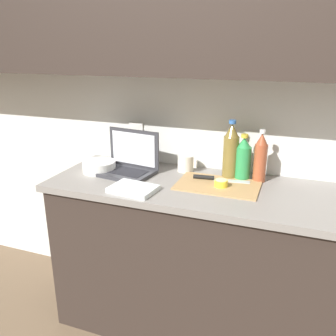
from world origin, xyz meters
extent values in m
plane|color=brown|center=(0.00, 0.00, 0.00)|extent=(12.00, 12.00, 0.00)
cube|color=white|center=(0.00, 0.32, 1.30)|extent=(5.20, 0.06, 2.60)
cube|color=white|center=(-0.62, 0.29, 1.06)|extent=(0.09, 0.01, 0.12)
cube|color=white|center=(0.08, 0.29, 1.06)|extent=(0.09, 0.01, 0.12)
cube|color=#332823|center=(0.00, 0.00, 0.42)|extent=(1.79, 0.55, 0.85)
cube|color=gray|center=(0.00, 0.00, 0.87)|extent=(1.85, 0.58, 0.03)
cube|color=#333338|center=(-0.57, 0.02, 0.89)|extent=(0.34, 0.26, 0.02)
cube|color=black|center=(-0.57, 0.02, 0.91)|extent=(0.27, 0.16, 0.00)
cube|color=#333338|center=(-0.56, 0.12, 1.01)|extent=(0.33, 0.06, 0.22)
cube|color=white|center=(-0.56, 0.12, 1.01)|extent=(0.28, 0.05, 0.18)
cube|color=tan|center=(-0.04, 0.03, 0.89)|extent=(0.42, 0.27, 0.01)
cube|color=silver|center=(0.02, 0.10, 0.89)|extent=(0.19, 0.06, 0.00)
cylinder|color=black|center=(-0.13, 0.08, 0.90)|extent=(0.11, 0.04, 0.02)
cylinder|color=yellow|center=(-0.02, 0.01, 0.91)|extent=(0.07, 0.07, 0.03)
cylinder|color=#F4EAA3|center=(-0.02, 0.01, 0.93)|extent=(0.06, 0.06, 0.00)
cylinder|color=#A34C2D|center=(0.15, 0.17, 0.98)|extent=(0.07, 0.07, 0.20)
cone|color=#A34C2D|center=(0.15, 0.17, 1.11)|extent=(0.06, 0.06, 0.06)
cylinder|color=white|center=(0.15, 0.17, 1.15)|extent=(0.03, 0.03, 0.02)
cylinder|color=#2D934C|center=(0.06, 0.17, 0.97)|extent=(0.08, 0.08, 0.18)
cone|color=#2D934C|center=(0.06, 0.17, 1.09)|extent=(0.07, 0.07, 0.05)
cylinder|color=gold|center=(0.06, 0.17, 1.12)|extent=(0.04, 0.04, 0.02)
cylinder|color=olive|center=(-0.01, 0.17, 1.00)|extent=(0.08, 0.08, 0.23)
cone|color=olive|center=(-0.01, 0.17, 1.15)|extent=(0.07, 0.07, 0.07)
cylinder|color=#3366B2|center=(-0.01, 0.17, 1.19)|extent=(0.04, 0.04, 0.02)
cylinder|color=silver|center=(-0.27, 0.19, 0.93)|extent=(0.09, 0.09, 0.09)
cube|color=silver|center=(-0.21, 0.19, 0.94)|extent=(0.02, 0.01, 0.05)
cylinder|color=white|center=(-0.73, 0.01, 0.92)|extent=(0.19, 0.19, 0.06)
cube|color=white|center=(-0.42, -0.18, 0.90)|extent=(0.24, 0.18, 0.02)
camera|label=1|loc=(0.31, -1.65, 1.56)|focal=38.00mm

